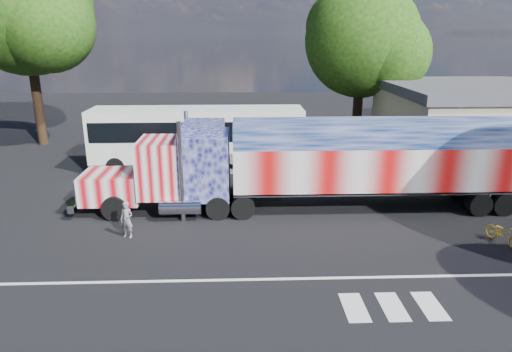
{
  "coord_description": "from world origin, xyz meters",
  "views": [
    {
      "loc": [
        -0.72,
        -17.04,
        8.17
      ],
      "look_at": [
        0.0,
        3.0,
        1.9
      ],
      "focal_mm": 32.0,
      "sensor_mm": 36.0,
      "label": 1
    }
  ],
  "objects_px": {
    "bicycle": "(504,233)",
    "tree_ne_a": "(364,40)",
    "coach_bus": "(198,138)",
    "woman": "(127,220)",
    "semi_truck": "(325,162)",
    "tree_nw_a": "(26,9)"
  },
  "relations": [
    {
      "from": "bicycle",
      "to": "tree_ne_a",
      "type": "relative_size",
      "value": 0.15
    },
    {
      "from": "tree_ne_a",
      "to": "bicycle",
      "type": "bearing_deg",
      "value": -84.72
    },
    {
      "from": "coach_bus",
      "to": "woman",
      "type": "xyz_separation_m",
      "value": [
        -2.12,
        -10.25,
        -1.18
      ]
    },
    {
      "from": "semi_truck",
      "to": "woman",
      "type": "relative_size",
      "value": 13.74
    },
    {
      "from": "tree_nw_a",
      "to": "tree_ne_a",
      "type": "bearing_deg",
      "value": -2.42
    },
    {
      "from": "coach_bus",
      "to": "woman",
      "type": "relative_size",
      "value": 8.33
    },
    {
      "from": "semi_truck",
      "to": "tree_ne_a",
      "type": "relative_size",
      "value": 1.81
    },
    {
      "from": "bicycle",
      "to": "tree_nw_a",
      "type": "relative_size",
      "value": 0.12
    },
    {
      "from": "woman",
      "to": "semi_truck",
      "type": "bearing_deg",
      "value": 39.3
    },
    {
      "from": "tree_nw_a",
      "to": "tree_ne_a",
      "type": "xyz_separation_m",
      "value": [
        24.08,
        -1.02,
        -2.16
      ]
    },
    {
      "from": "semi_truck",
      "to": "bicycle",
      "type": "relative_size",
      "value": 12.25
    },
    {
      "from": "coach_bus",
      "to": "woman",
      "type": "bearing_deg",
      "value": -101.69
    },
    {
      "from": "bicycle",
      "to": "tree_nw_a",
      "type": "height_order",
      "value": "tree_nw_a"
    },
    {
      "from": "bicycle",
      "to": "tree_nw_a",
      "type": "xyz_separation_m",
      "value": [
        -25.69,
        18.46,
        9.4
      ]
    },
    {
      "from": "coach_bus",
      "to": "tree_ne_a",
      "type": "distance_m",
      "value": 14.29
    },
    {
      "from": "semi_truck",
      "to": "bicycle",
      "type": "xyz_separation_m",
      "value": [
        6.62,
        -4.22,
        -1.9
      ]
    },
    {
      "from": "woman",
      "to": "tree_nw_a",
      "type": "xyz_separation_m",
      "value": [
        -10.31,
        17.24,
        9.08
      ]
    },
    {
      "from": "coach_bus",
      "to": "tree_ne_a",
      "type": "bearing_deg",
      "value": 27.15
    },
    {
      "from": "coach_bus",
      "to": "tree_ne_a",
      "type": "relative_size",
      "value": 1.1
    },
    {
      "from": "coach_bus",
      "to": "tree_nw_a",
      "type": "xyz_separation_m",
      "value": [
        -12.43,
        6.99,
        7.89
      ]
    },
    {
      "from": "tree_nw_a",
      "to": "semi_truck",
      "type": "bearing_deg",
      "value": -36.73
    },
    {
      "from": "semi_truck",
      "to": "woman",
      "type": "xyz_separation_m",
      "value": [
        -8.76,
        -3.0,
        -1.58
      ]
    }
  ]
}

